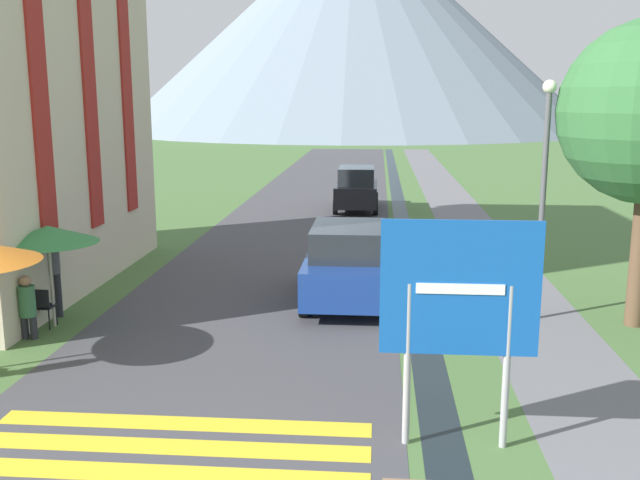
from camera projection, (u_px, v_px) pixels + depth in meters
ground_plane at (370, 231)px, 25.18m from camera, size 160.00×160.00×0.00m
road at (322, 193)px, 35.14m from camera, size 6.40×60.00×0.01m
footpath at (446, 194)px, 34.66m from camera, size 2.20×60.00×0.01m
drainage_channel at (397, 194)px, 34.85m from camera, size 0.60×60.00×0.00m
crosswalk_marking at (163, 460)px, 9.31m from camera, size 5.44×2.54×0.01m
mountain_distant at (354, 22)px, 98.09m from camera, size 65.59×65.59×29.39m
road_sign at (459, 304)px, 9.31m from camera, size 2.08×0.11×3.12m
parked_car_near at (348, 263)px, 16.32m from camera, size 1.98×4.11×1.82m
parked_car_far at (356, 189)px, 29.58m from camera, size 1.80×3.94×1.82m
cafe_chair_middle at (42, 304)px, 14.49m from camera, size 0.40×0.40×0.85m
cafe_chair_far_left at (54, 286)px, 15.88m from camera, size 0.40×0.40×0.85m
cafe_umbrella_middle_green at (48, 235)px, 14.36m from camera, size 2.00×2.00×2.11m
person_seated_near at (27, 304)px, 13.84m from camera, size 0.32×0.32×1.28m
person_standing_terrace at (53, 270)px, 15.19m from camera, size 0.32×0.32×1.78m
streetlamp at (544, 180)px, 14.67m from camera, size 0.28×0.28×5.00m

